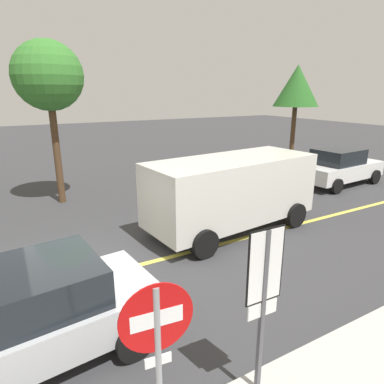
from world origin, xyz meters
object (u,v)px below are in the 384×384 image
speed_limit_sign (264,285)px  tree_left_verge (297,87)px  white_van (232,189)px  car_silver_crossing (22,317)px  car_white_mid_road (339,167)px  tree_right_verge (48,77)px  stop_sign (158,349)px

speed_limit_sign → tree_left_verge: tree_left_verge is taller
white_van → car_silver_crossing: bearing=-154.8°
white_van → car_white_mid_road: white_van is taller
car_white_mid_road → tree_right_verge: 12.41m
white_van → tree_left_verge: tree_left_verge is taller
stop_sign → car_silver_crossing: size_ratio=0.53×
stop_sign → car_silver_crossing: bearing=115.6°
car_silver_crossing → tree_right_verge: tree_right_verge is taller
car_white_mid_road → stop_sign: bearing=-149.4°
car_white_mid_road → tree_left_verge: size_ratio=0.80×
speed_limit_sign → car_silver_crossing: size_ratio=0.57×
car_silver_crossing → tree_right_verge: 9.07m
speed_limit_sign → car_white_mid_road: bearing=33.5°
white_van → car_white_mid_road: size_ratio=1.25×
speed_limit_sign → car_white_mid_road: (10.42, 6.89, -0.95)m
car_white_mid_road → car_silver_crossing: car_white_mid_road is taller
white_van → tree_right_verge: bearing=127.5°
stop_sign → car_white_mid_road: bearing=30.6°
speed_limit_sign → stop_sign: bearing=-173.3°
car_silver_crossing → car_white_mid_road: bearing=19.4°
tree_right_verge → stop_sign: bearing=-93.3°
white_van → car_white_mid_road: (7.25, 1.87, -0.45)m
car_white_mid_road → tree_right_verge: bearing=163.1°
stop_sign → tree_right_verge: tree_right_verge is taller
stop_sign → tree_right_verge: (0.60, 10.51, 2.93)m
car_silver_crossing → tree_left_verge: 16.28m
stop_sign → speed_limit_sign: speed_limit_sign is taller
stop_sign → tree_left_verge: tree_left_verge is taller
stop_sign → car_white_mid_road: stop_sign is taller
white_van → tree_right_verge: 7.45m
speed_limit_sign → car_white_mid_road: speed_limit_sign is taller
speed_limit_sign → car_white_mid_road: 12.53m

